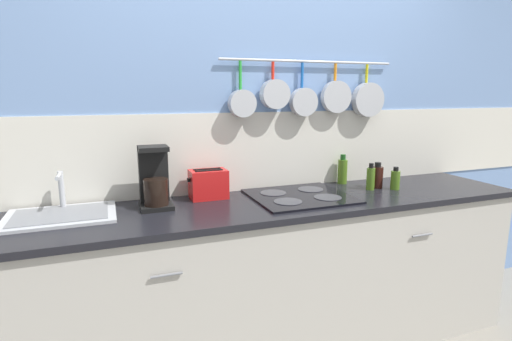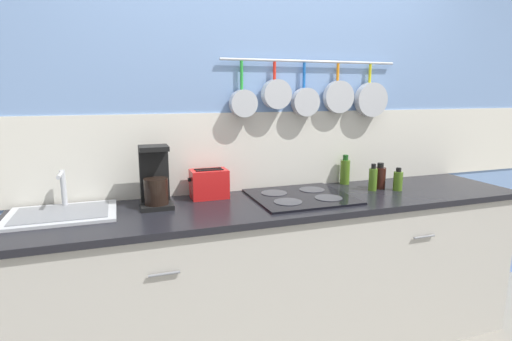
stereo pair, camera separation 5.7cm
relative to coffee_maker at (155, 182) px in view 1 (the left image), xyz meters
The scene contains 11 objects.
wall_back 0.77m from the coffee_maker, 17.10° to the left, with size 7.20×0.15×2.60m.
cabinet_base 0.94m from the coffee_maker, 10.51° to the right, with size 2.86×0.59×0.89m.
countertop 0.73m from the coffee_maker, 10.51° to the right, with size 2.90×0.62×0.03m.
sink_basin 0.47m from the coffee_maker, behind, with size 0.51×0.37×0.20m.
coffee_maker is the anchor object (origin of this frame).
toaster 0.32m from the coffee_maker, 13.71° to the left, with size 0.23×0.14×0.17m.
cooktop 0.82m from the coffee_maker, ahead, with size 0.55×0.51×0.01m.
bottle_cooking_wine 1.24m from the coffee_maker, ahead, with size 0.06×0.06×0.19m.
bottle_olive_oil 1.31m from the coffee_maker, ahead, with size 0.05×0.05×0.17m.
bottle_sesame_oil 1.38m from the coffee_maker, ahead, with size 0.07×0.07×0.16m.
bottle_vinegar 1.46m from the coffee_maker, ahead, with size 0.06×0.06×0.14m.
Camera 1 is at (-0.92, -1.97, 1.52)m, focal length 28.00 mm.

